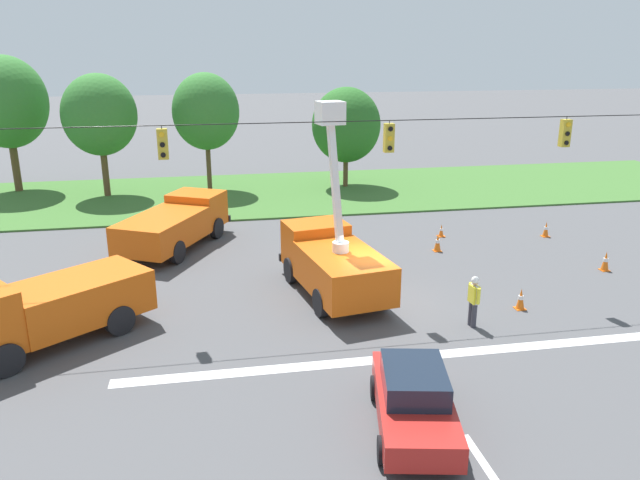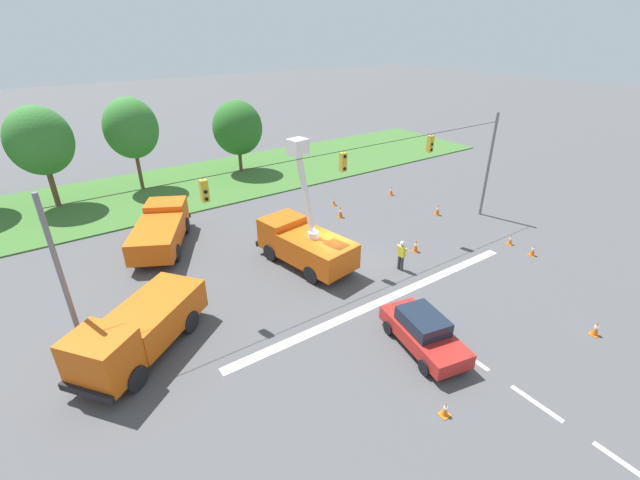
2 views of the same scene
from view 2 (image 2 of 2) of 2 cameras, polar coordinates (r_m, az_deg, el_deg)
ground_plane at (r=24.46m, az=2.22°, el=-3.41°), size 200.00×200.00×0.00m
grass_verge at (r=39.05m, az=-13.98°, el=7.73°), size 56.00×12.00×0.10m
lane_markings at (r=21.02m, az=11.54°, el=-9.65°), size 17.60×15.25×0.01m
signal_gantry at (r=22.55m, az=2.41°, el=6.35°), size 26.20×0.33×7.20m
tree_west at (r=36.57m, az=-33.31°, el=10.97°), size 4.38×4.25×7.42m
tree_centre at (r=37.57m, az=-23.88°, el=13.45°), size 4.11×4.10×7.40m
tree_east at (r=39.97m, az=-10.94°, el=14.46°), size 4.39×4.34×6.46m
utility_truck_bucket_lift at (r=24.01m, az=-2.11°, el=-0.22°), size 3.48×6.38×7.12m
utility_truck_support_near at (r=27.80m, az=-20.45°, el=1.40°), size 5.29×7.05×2.13m
utility_truck_support_far at (r=19.19m, az=-23.07°, el=-10.92°), size 6.41×5.68×2.37m
sedan_red at (r=18.84m, az=13.62°, el=-11.77°), size 2.58×4.56×1.56m
road_worker at (r=24.00m, az=10.81°, el=-1.81°), size 0.28×0.65×1.77m
traffic_cone_foreground_left at (r=31.91m, az=15.41°, el=3.93°), size 0.36×0.36×0.83m
traffic_cone_foreground_right at (r=22.72m, az=32.92°, el=-9.85°), size 0.36×0.36×0.73m
traffic_cone_mid_left at (r=34.98m, az=9.48°, el=6.50°), size 0.36×0.36×0.76m
traffic_cone_mid_right at (r=32.58m, az=1.88°, el=5.18°), size 0.36×0.36×0.62m
traffic_cone_near_bucket at (r=28.30m, az=26.52°, el=-1.20°), size 0.36×0.36×0.72m
traffic_cone_lane_edge_a at (r=30.43m, az=2.76°, el=3.78°), size 0.36×0.36×0.82m
traffic_cone_lane_edge_b at (r=29.13m, az=24.07°, el=0.02°), size 0.36×0.36×0.66m
traffic_cone_far_left at (r=16.65m, az=16.37°, el=-20.82°), size 0.36×0.36×0.61m
traffic_cone_far_right at (r=26.37m, az=12.67°, el=-0.76°), size 0.36×0.36×0.78m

